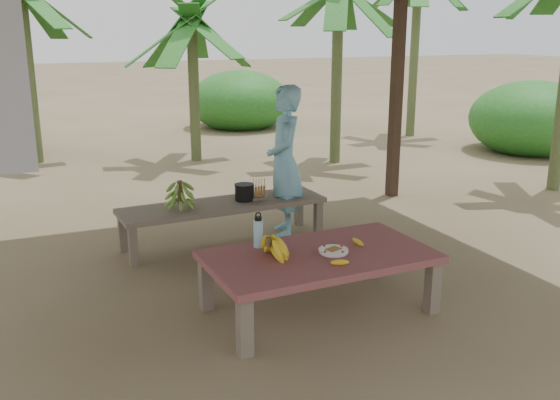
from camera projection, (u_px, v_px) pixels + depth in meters
name	position (u px, v px, depth m)	size (l,w,h in m)	color
ground	(268.00, 289.00, 5.55)	(80.00, 80.00, 0.00)	brown
work_table	(319.00, 261.00, 5.01)	(1.83, 1.05, 0.50)	brown
bench	(223.00, 208.00, 6.62)	(2.22, 0.70, 0.45)	brown
ripe_banana_bunch	(268.00, 247.00, 4.86)	(0.31, 0.27, 0.19)	yellow
plate	(333.00, 251.00, 4.99)	(0.24, 0.24, 0.04)	white
loose_banana_front	(340.00, 262.00, 4.73)	(0.04, 0.17, 0.04)	yellow
loose_banana_side	(358.00, 242.00, 5.19)	(0.04, 0.14, 0.04)	yellow
water_flask	(258.00, 232.00, 5.10)	(0.08, 0.08, 0.30)	#43A5D1
green_banana_stalk	(180.00, 194.00, 6.37)	(0.27, 0.27, 0.31)	#598C2D
cooking_pot	(244.00, 193.00, 6.69)	(0.20, 0.20, 0.17)	black
skewer_rack	(259.00, 189.00, 6.70)	(0.18, 0.08, 0.24)	#A57F47
woman	(285.00, 162.00, 6.82)	(0.61, 0.40, 1.66)	#71B8D7
banana_plant_ne	(338.00, 1.00, 10.10)	(1.80, 1.80, 3.15)	#596638
banana_plant_n	(192.00, 34.00, 10.40)	(1.80, 1.80, 2.62)	#596638
banana_plant_nw	(22.00, 4.00, 10.08)	(1.80, 1.80, 3.10)	#596638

